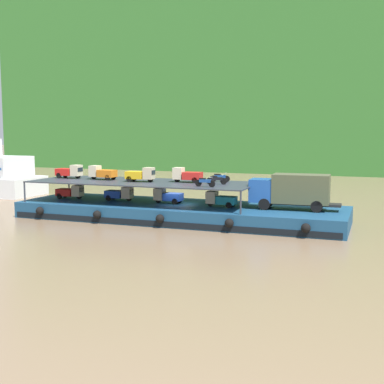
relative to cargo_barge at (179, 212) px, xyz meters
name	(u,v)px	position (x,y,z in m)	size (l,w,h in m)	color
ground_plane	(179,220)	(0.00, 0.03, -0.75)	(400.00, 400.00, 0.00)	#7F664C
hillside_far_bank	(295,49)	(0.00, 67.00, 24.58)	(129.71, 29.86, 44.98)	#33702D
cargo_barge	(179,212)	(0.00, 0.00, 0.00)	(30.81, 9.05, 1.50)	navy
covered_lorry	(292,190)	(10.42, 0.39, 2.44)	(7.90, 2.46, 3.10)	#1E4C99
cargo_rack	(142,182)	(-3.80, 0.03, 2.69)	(21.61, 7.65, 2.00)	#2D333D
mini_truck_lower_stern	(70,192)	(-11.78, -0.07, 1.44)	(2.78, 1.26, 1.38)	red
mini_truck_lower_aft	(120,194)	(-6.37, 0.28, 1.44)	(2.77, 1.24, 1.38)	#1E47B7
mini_truck_lower_mid	(168,196)	(-1.24, 0.25, 1.44)	(2.76, 1.23, 1.38)	#1E47B7
mini_truck_lower_fore	(221,199)	(4.16, -0.24, 1.44)	(2.78, 1.28, 1.38)	teal
mini_truck_upper_stern	(70,171)	(-12.25, 0.59, 3.44)	(2.78, 1.27, 1.38)	red
mini_truck_upper_mid	(102,173)	(-8.37, 0.42, 3.44)	(2.79, 1.29, 1.38)	orange
mini_truck_upper_fore	(141,175)	(-3.81, -0.22, 3.44)	(2.78, 1.27, 1.38)	gold
mini_truck_upper_bow	(187,175)	(0.51, 0.80, 3.44)	(2.75, 1.21, 1.38)	red
motorcycle_upper_port	(205,182)	(3.33, -2.26, 3.18)	(1.90, 0.55, 0.87)	black
motorcycle_upper_centre	(216,180)	(3.66, 0.03, 3.18)	(1.90, 0.55, 0.87)	black
motorcycle_upper_stbd	(220,177)	(3.28, 2.33, 3.18)	(1.90, 0.55, 0.87)	black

